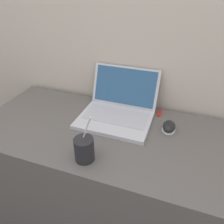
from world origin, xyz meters
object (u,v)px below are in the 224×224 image
object	(u,v)px
laptop	(118,109)
computer_mouse	(169,127)
drink_cup	(84,149)
usb_stick	(160,113)

from	to	relation	value
laptop	computer_mouse	size ratio (longest dim) A/B	3.85
drink_cup	computer_mouse	xyz separation A→B (m)	(0.29, 0.31, -0.03)
laptop	usb_stick	xyz separation A→B (m)	(0.20, 0.10, -0.04)
laptop	drink_cup	xyz separation A→B (m)	(-0.03, -0.35, 0.01)
drink_cup	computer_mouse	world-z (taller)	drink_cup
laptop	drink_cup	size ratio (longest dim) A/B	1.69
drink_cup	computer_mouse	distance (m)	0.43
laptop	computer_mouse	distance (m)	0.27
laptop	computer_mouse	world-z (taller)	laptop
drink_cup	computer_mouse	size ratio (longest dim) A/B	2.27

